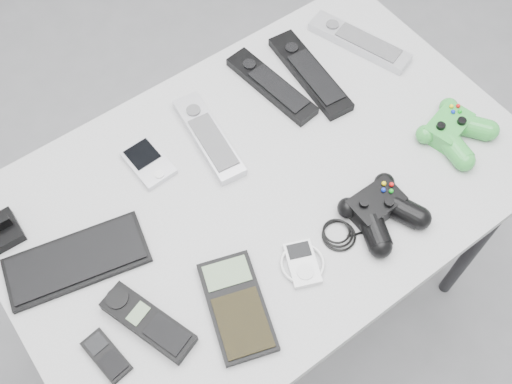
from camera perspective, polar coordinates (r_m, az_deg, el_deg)
floor at (r=1.82m, az=-2.18°, el=-11.01°), size 3.50×3.50×0.00m
desk at (r=1.24m, az=0.71°, el=-0.52°), size 1.05×0.68×0.70m
pda_keyboard at (r=1.15m, az=-16.71°, el=-6.23°), size 0.27×0.16×0.02m
pda at (r=1.22m, az=-10.21°, el=2.78°), size 0.07×0.11×0.02m
remote_silver_a at (r=1.24m, az=-4.55°, el=5.30°), size 0.08×0.23×0.02m
remote_black_a at (r=1.32m, az=1.48°, el=10.12°), size 0.08×0.24×0.02m
remote_black_b at (r=1.34m, az=5.15°, el=11.22°), size 0.09×0.26×0.02m
remote_silver_b at (r=1.42m, az=9.81°, el=13.97°), size 0.13×0.25×0.02m
mobile_phone at (r=1.07m, az=-14.08°, el=-14.89°), size 0.05×0.10×0.02m
cordless_handset at (r=1.07m, az=-10.24°, el=-12.08°), size 0.11×0.18×0.03m
calculator at (r=1.07m, az=-1.83°, el=-10.82°), size 0.15×0.21×0.02m
mp3_player at (r=1.10m, az=4.44°, el=-6.79°), size 0.11×0.11×0.02m
controller_black at (r=1.15m, az=11.80°, el=-1.63°), size 0.24×0.15×0.05m
controller_green at (r=1.29m, az=18.36°, el=5.68°), size 0.17×0.18×0.05m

